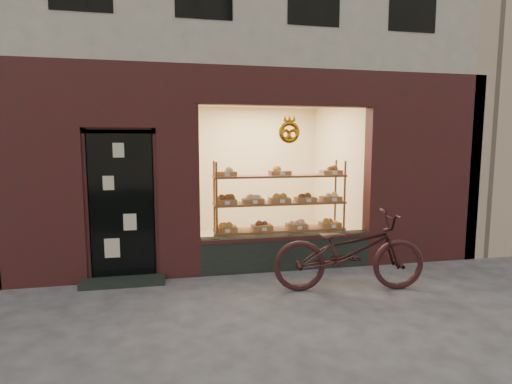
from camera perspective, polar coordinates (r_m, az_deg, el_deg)
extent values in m
plane|color=#3F3F3F|center=(4.48, 6.29, -19.34)|extent=(90.00, 90.00, 0.00)
cube|color=black|center=(6.41, 4.33, -8.53)|extent=(2.70, 0.25, 0.55)
cube|color=black|center=(5.99, -18.60, -1.89)|extent=(0.90, 0.04, 2.15)
cube|color=black|center=(6.08, -18.40, -12.04)|extent=(1.15, 0.35, 0.08)
torus|color=orange|center=(6.08, 4.76, 8.49)|extent=(0.33, 0.07, 0.33)
cube|color=brown|center=(6.87, 3.33, -9.43)|extent=(2.20, 0.45, 0.04)
cube|color=brown|center=(6.74, 3.36, -5.34)|extent=(2.20, 0.45, 0.03)
cube|color=brown|center=(6.66, 3.39, -1.56)|extent=(2.20, 0.45, 0.04)
cube|color=brown|center=(6.61, 3.41, 2.30)|extent=(2.20, 0.45, 0.04)
cylinder|color=brown|center=(6.31, -5.62, -3.44)|extent=(0.04, 0.04, 1.70)
cylinder|color=brown|center=(6.86, 12.48, -2.74)|extent=(0.04, 0.04, 1.70)
cylinder|color=brown|center=(6.69, -5.96, -2.85)|extent=(0.04, 0.04, 1.70)
cylinder|color=brown|center=(7.21, 11.22, -2.24)|extent=(0.04, 0.04, 1.70)
cube|color=olive|center=(6.56, -4.29, -5.22)|extent=(0.34, 0.24, 0.07)
sphere|color=#B87E24|center=(6.55, -4.29, -4.50)|extent=(0.11, 0.11, 0.11)
cube|color=white|center=(6.38, -4.07, -5.56)|extent=(0.07, 0.01, 0.05)
cube|color=olive|center=(6.66, 0.86, -5.02)|extent=(0.34, 0.24, 0.07)
sphere|color=brown|center=(6.65, 0.86, -4.30)|extent=(0.11, 0.11, 0.11)
cube|color=white|center=(6.49, 1.21, -5.35)|extent=(0.08, 0.01, 0.05)
cube|color=olive|center=(6.81, 5.81, -4.79)|extent=(0.34, 0.24, 0.07)
sphere|color=beige|center=(6.80, 5.82, -4.09)|extent=(0.11, 0.11, 0.11)
cube|color=white|center=(6.64, 6.29, -5.10)|extent=(0.07, 0.01, 0.05)
cube|color=olive|center=(7.01, 10.51, -4.53)|extent=(0.34, 0.24, 0.07)
sphere|color=#B87E24|center=(7.00, 10.52, -3.85)|extent=(0.11, 0.11, 0.11)
cube|color=white|center=(6.85, 11.09, -4.83)|extent=(0.08, 0.01, 0.05)
cube|color=olive|center=(6.48, -4.32, -1.33)|extent=(0.34, 0.24, 0.07)
sphere|color=brown|center=(6.47, -4.33, -0.59)|extent=(0.11, 0.11, 0.11)
cube|color=white|center=(6.30, -4.11, -1.57)|extent=(0.07, 0.01, 0.06)
cube|color=olive|center=(6.55, -0.42, -1.22)|extent=(0.34, 0.24, 0.07)
sphere|color=beige|center=(6.54, -0.42, -0.49)|extent=(0.11, 0.11, 0.11)
cube|color=white|center=(6.38, -0.10, -1.45)|extent=(0.07, 0.01, 0.06)
cube|color=olive|center=(6.66, 3.39, -1.11)|extent=(0.34, 0.24, 0.07)
sphere|color=#B87E24|center=(6.64, 3.39, -0.39)|extent=(0.11, 0.11, 0.11)
cube|color=white|center=(6.48, 3.81, -1.33)|extent=(0.07, 0.01, 0.06)
cube|color=olive|center=(6.78, 7.06, -1.00)|extent=(0.34, 0.24, 0.07)
sphere|color=brown|center=(6.77, 7.07, -0.29)|extent=(0.11, 0.11, 0.11)
cube|color=white|center=(6.61, 7.57, -1.21)|extent=(0.07, 0.01, 0.06)
cube|color=olive|center=(6.94, 10.59, -0.89)|extent=(0.34, 0.24, 0.07)
sphere|color=beige|center=(6.93, 10.60, -0.19)|extent=(0.11, 0.11, 0.11)
cube|color=white|center=(6.77, 11.18, -1.09)|extent=(0.08, 0.01, 0.06)
cube|color=olive|center=(6.44, -4.36, 2.64)|extent=(0.34, 0.24, 0.07)
sphere|color=beige|center=(6.43, -4.36, 3.39)|extent=(0.11, 0.11, 0.11)
cube|color=white|center=(6.25, -4.14, 2.52)|extent=(0.07, 0.01, 0.06)
cube|color=olive|center=(6.61, 3.42, 2.76)|extent=(0.34, 0.24, 0.07)
sphere|color=#B87E24|center=(6.60, 3.42, 3.49)|extent=(0.11, 0.11, 0.11)
cube|color=white|center=(6.43, 3.84, 2.64)|extent=(0.07, 0.01, 0.06)
cube|color=olive|center=(6.90, 10.67, 2.82)|extent=(0.34, 0.24, 0.07)
sphere|color=brown|center=(6.89, 10.69, 3.52)|extent=(0.11, 0.11, 0.11)
cube|color=white|center=(6.72, 11.26, 2.71)|extent=(0.08, 0.01, 0.06)
imported|color=#321618|center=(5.59, 13.17, -8.22)|extent=(2.13, 1.00, 1.08)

